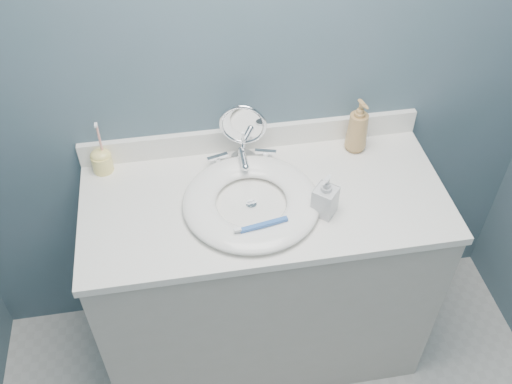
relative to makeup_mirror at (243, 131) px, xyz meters
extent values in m
cube|color=#455E68|center=(0.04, 0.08, 0.19)|extent=(2.20, 0.02, 2.40)
cube|color=#B6AFA6|center=(0.04, -0.20, -0.59)|extent=(1.20, 0.55, 0.85)
cube|color=white|center=(0.04, -0.20, -0.15)|extent=(1.22, 0.57, 0.03)
cube|color=white|center=(0.04, 0.07, -0.09)|extent=(1.22, 0.02, 0.09)
cylinder|color=silver|center=(-0.01, -0.23, -0.13)|extent=(0.04, 0.04, 0.01)
cube|color=silver|center=(-0.01, -0.02, -0.12)|extent=(0.22, 0.05, 0.01)
cylinder|color=silver|center=(-0.01, -0.02, -0.10)|extent=(0.03, 0.03, 0.06)
cylinder|color=silver|center=(-0.01, -0.06, -0.07)|extent=(0.02, 0.09, 0.02)
sphere|color=silver|center=(-0.01, -0.11, -0.07)|extent=(0.03, 0.03, 0.03)
cylinder|color=silver|center=(-0.09, -0.02, -0.11)|extent=(0.02, 0.02, 0.03)
cube|color=silver|center=(-0.09, -0.02, -0.09)|extent=(0.08, 0.03, 0.01)
cylinder|color=silver|center=(0.08, -0.02, -0.11)|extent=(0.02, 0.02, 0.03)
cube|color=silver|center=(0.08, -0.02, -0.09)|extent=(0.08, 0.03, 0.01)
cylinder|color=silver|center=(0.00, 0.00, -0.13)|extent=(0.09, 0.09, 0.01)
cylinder|color=silver|center=(0.00, 0.00, -0.07)|extent=(0.01, 0.01, 0.12)
torus|color=silver|center=(0.00, 0.00, 0.03)|extent=(0.16, 0.05, 0.16)
cylinder|color=white|center=(0.00, 0.00, 0.03)|extent=(0.13, 0.04, 0.14)
imported|color=#AD844E|center=(0.41, 0.00, -0.03)|extent=(0.10, 0.10, 0.21)
imported|color=silver|center=(0.22, -0.29, -0.05)|extent=(0.10, 0.10, 0.15)
cylinder|color=#FCE77E|center=(-0.49, 0.03, -0.10)|extent=(0.07, 0.07, 0.07)
ellipsoid|color=#FCE77E|center=(-0.49, 0.03, -0.06)|extent=(0.07, 0.06, 0.04)
cylinder|color=#F99C8D|center=(-0.48, 0.03, 0.00)|extent=(0.01, 0.02, 0.13)
cube|color=white|center=(-0.48, 0.02, 0.07)|extent=(0.01, 0.02, 0.01)
cube|color=#3263B3|center=(0.01, -0.36, -0.09)|extent=(0.16, 0.04, 0.01)
cube|color=white|center=(-0.07, -0.37, -0.08)|extent=(0.02, 0.02, 0.01)
camera|label=1|loc=(-0.21, -1.51, 1.22)|focal=40.00mm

